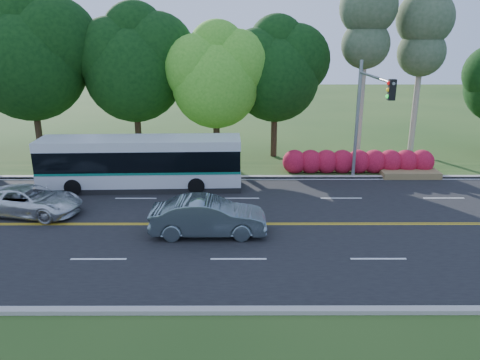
{
  "coord_description": "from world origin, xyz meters",
  "views": [
    {
      "loc": [
        -0.48,
        -20.03,
        8.54
      ],
      "look_at": [
        -0.43,
        2.0,
        1.52
      ],
      "focal_mm": 35.0,
      "sensor_mm": 36.0,
      "label": 1
    }
  ],
  "objects_px": {
    "suv": "(30,201)",
    "transit_bus": "(141,164)",
    "traffic_signal": "(367,106)",
    "sedan": "(208,217)"
  },
  "relations": [
    {
      "from": "sedan",
      "to": "suv",
      "type": "height_order",
      "value": "sedan"
    },
    {
      "from": "transit_bus",
      "to": "suv",
      "type": "xyz_separation_m",
      "value": [
        -4.65,
        -3.94,
        -0.75
      ]
    },
    {
      "from": "traffic_signal",
      "to": "sedan",
      "type": "height_order",
      "value": "traffic_signal"
    },
    {
      "from": "sedan",
      "to": "suv",
      "type": "xyz_separation_m",
      "value": [
        -8.81,
        2.41,
        -0.13
      ]
    },
    {
      "from": "suv",
      "to": "transit_bus",
      "type": "bearing_deg",
      "value": -38.55
    },
    {
      "from": "traffic_signal",
      "to": "sedan",
      "type": "distance_m",
      "value": 11.25
    },
    {
      "from": "traffic_signal",
      "to": "suv",
      "type": "bearing_deg",
      "value": -166.42
    },
    {
      "from": "traffic_signal",
      "to": "suv",
      "type": "relative_size",
      "value": 1.4
    },
    {
      "from": "traffic_signal",
      "to": "transit_bus",
      "type": "distance_m",
      "value": 12.89
    },
    {
      "from": "transit_bus",
      "to": "suv",
      "type": "distance_m",
      "value": 6.14
    }
  ]
}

